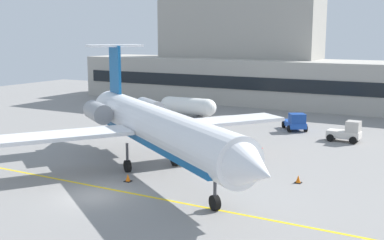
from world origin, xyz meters
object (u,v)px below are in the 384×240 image
Objects in this scene: pushback_tractor at (347,132)px; fuel_tank at (188,106)px; baggage_tug at (295,122)px; regional_jet at (154,126)px.

fuel_tank is (-20.06, 4.63, 0.46)m from pushback_tractor.
pushback_tractor is 0.41× the size of fuel_tank.
baggage_tug is at bearing 152.90° from pushback_tractor.
regional_jet reaches higher than baggage_tug.
baggage_tug is 6.71m from pushback_tractor.
baggage_tug is 0.51× the size of fuel_tank.
regional_jet is at bearing -120.81° from pushback_tractor.
fuel_tank is at bearing 173.64° from baggage_tug.
pushback_tractor is 20.59m from fuel_tank.
regional_jet reaches higher than fuel_tank.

